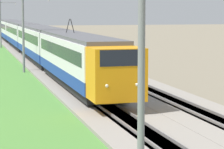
# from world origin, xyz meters

# --- Properties ---
(ballast_main) EXTENTS (240.00, 4.40, 0.30)m
(ballast_main) POSITION_xyz_m (50.00, 0.00, 0.15)
(ballast_main) COLOR gray
(ballast_main) RESTS_ON ground
(ballast_adjacent) EXTENTS (240.00, 4.40, 0.30)m
(ballast_adjacent) POSITION_xyz_m (50.00, -4.42, 0.15)
(ballast_adjacent) COLOR gray
(ballast_adjacent) RESTS_ON ground
(track_main) EXTENTS (240.00, 1.57, 0.45)m
(track_main) POSITION_xyz_m (50.00, 0.00, 0.16)
(track_main) COLOR #4C4238
(track_main) RESTS_ON ground
(track_adjacent) EXTENTS (240.00, 1.57, 0.45)m
(track_adjacent) POSITION_xyz_m (50.00, -4.42, 0.16)
(track_adjacent) COLOR #4C4238
(track_adjacent) RESTS_ON ground
(passenger_train) EXTENTS (85.24, 3.01, 5.19)m
(passenger_train) POSITION_xyz_m (60.38, 0.00, 2.44)
(passenger_train) COLOR orange
(passenger_train) RESTS_ON ground
(catenary_mast_near) EXTENTS (0.22, 2.56, 8.15)m
(catenary_mast_near) POSITION_xyz_m (6.14, 2.67, 4.21)
(catenary_mast_near) COLOR slate
(catenary_mast_near) RESTS_ON ground
(catenary_mast_mid) EXTENTS (0.22, 2.56, 7.93)m
(catenary_mast_mid) POSITION_xyz_m (40.61, 2.67, 4.10)
(catenary_mast_mid) COLOR slate
(catenary_mast_mid) RESTS_ON ground
(catenary_mast_far) EXTENTS (0.22, 2.56, 7.95)m
(catenary_mast_far) POSITION_xyz_m (75.08, 2.67, 4.12)
(catenary_mast_far) COLOR slate
(catenary_mast_far) RESTS_ON ground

